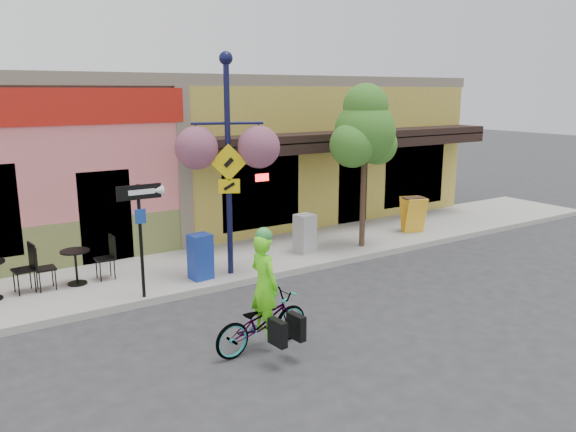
# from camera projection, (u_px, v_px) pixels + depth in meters

# --- Properties ---
(ground) EXTENTS (90.00, 90.00, 0.00)m
(ground) POSITION_uv_depth(u_px,v_px,m) (294.00, 284.00, 12.11)
(ground) COLOR #2D2D30
(ground) RESTS_ON ground
(sidewalk) EXTENTS (24.00, 3.00, 0.15)m
(sidewalk) POSITION_uv_depth(u_px,v_px,m) (249.00, 258.00, 13.73)
(sidewalk) COLOR #9E9B93
(sidewalk) RESTS_ON ground
(curb) EXTENTS (24.00, 0.12, 0.15)m
(curb) POSITION_uv_depth(u_px,v_px,m) (281.00, 274.00, 12.55)
(curb) COLOR #A8A59E
(curb) RESTS_ON ground
(building) EXTENTS (18.20, 8.20, 4.50)m
(building) POSITION_uv_depth(u_px,v_px,m) (163.00, 150.00, 17.75)
(building) COLOR #DF6E71
(building) RESTS_ON ground
(bicycle) EXTENTS (1.80, 0.77, 0.92)m
(bicycle) POSITION_uv_depth(u_px,v_px,m) (262.00, 322.00, 9.01)
(bicycle) COLOR #9A1B0E
(bicycle) RESTS_ON ground
(cyclist_rider) EXTENTS (0.45, 0.64, 1.66)m
(cyclist_rider) POSITION_uv_depth(u_px,v_px,m) (264.00, 299.00, 8.96)
(cyclist_rider) COLOR #64FC1A
(cyclist_rider) RESTS_ON ground
(lamp_post) EXTENTS (1.63, 1.15, 4.74)m
(lamp_post) POSITION_uv_depth(u_px,v_px,m) (228.00, 166.00, 11.88)
(lamp_post) COLOR #12143A
(lamp_post) RESTS_ON sidewalk
(one_way_sign) EXTENTS (0.85, 0.19, 2.23)m
(one_way_sign) POSITION_uv_depth(u_px,v_px,m) (141.00, 242.00, 10.72)
(one_way_sign) COLOR black
(one_way_sign) RESTS_ON sidewalk
(cafe_set_right) EXTENTS (1.60, 0.82, 0.95)m
(cafe_set_right) POSITION_uv_depth(u_px,v_px,m) (76.00, 262.00, 11.59)
(cafe_set_right) COLOR black
(cafe_set_right) RESTS_ON sidewalk
(newspaper_box_blue) EXTENTS (0.48, 0.44, 0.97)m
(newspaper_box_blue) POSITION_uv_depth(u_px,v_px,m) (200.00, 257.00, 11.93)
(newspaper_box_blue) COLOR navy
(newspaper_box_blue) RESTS_ON sidewalk
(newspaper_box_grey) EXTENTS (0.50, 0.47, 0.96)m
(newspaper_box_grey) POSITION_uv_depth(u_px,v_px,m) (305.00, 233.00, 13.89)
(newspaper_box_grey) COLOR #9E9E9E
(newspaper_box_grey) RESTS_ON sidewalk
(street_tree) EXTENTS (2.13, 2.13, 4.18)m
(street_tree) POSITION_uv_depth(u_px,v_px,m) (364.00, 166.00, 14.10)
(street_tree) COLOR #3D7A26
(street_tree) RESTS_ON sidewalk
(sandwich_board) EXTENTS (0.71, 0.60, 1.01)m
(sandwich_board) POSITION_uv_depth(u_px,v_px,m) (416.00, 216.00, 15.75)
(sandwich_board) COLOR gold
(sandwich_board) RESTS_ON sidewalk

